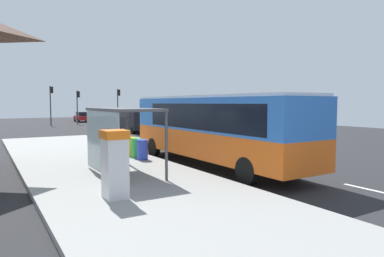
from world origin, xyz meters
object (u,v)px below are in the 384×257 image
Objects in this scene: sedan_near at (82,117)px; recycling_bin_blue at (142,150)px; ticket_machine at (115,164)px; recycling_bin_yellow at (132,147)px; traffic_light_far_side at (51,99)px; traffic_light_median at (78,102)px; bus_shelter at (115,124)px; recycling_bin_green at (137,148)px; bus at (213,126)px; white_van at (135,118)px; traffic_light_near_side at (118,101)px; recycling_bin_orange at (127,145)px.

recycling_bin_blue is (-6.50, -38.25, -0.14)m from sedan_near.
recycling_bin_yellow is at bearing 65.42° from ticket_machine.
traffic_light_far_side reaches higher than sedan_near.
recycling_bin_yellow is at bearing -98.36° from traffic_light_median.
recycling_bin_yellow is (0.00, 1.40, 0.00)m from recycling_bin_blue.
bus_shelter is (-3.31, -34.63, -1.25)m from traffic_light_far_side.
recycling_bin_green is 0.21× the size of traffic_light_median.
ticket_machine is 0.39× the size of traffic_light_far_side.
recycling_bin_green is at bearing 129.98° from bus.
recycling_bin_yellow is (0.00, 0.70, 0.00)m from recycling_bin_green.
traffic_light_far_side is (-5.40, -6.31, 2.55)m from sedan_near.
white_van is at bearing 68.46° from recycling_bin_green.
bus_shelter reaches higher than sedan_near.
ticket_machine reaches higher than recycling_bin_blue.
traffic_light_near_side reaches higher than ticket_machine.
white_van is 1.17× the size of traffic_light_median.
recycling_bin_green is at bearing -90.00° from recycling_bin_orange.
traffic_light_median is at bearing -108.96° from sedan_near.
recycling_bin_orange is at bearing -98.55° from traffic_light_median.
sedan_near is (0.10, 21.33, -0.55)m from white_van.
bus reaches higher than recycling_bin_blue.
ticket_machine is at bearing -114.58° from recycling_bin_yellow.
white_van is 16.06m from traffic_light_far_side.
ticket_machine reaches higher than recycling_bin_yellow.
traffic_light_far_side is at bearing 88.03° from recycling_bin_blue.
traffic_light_far_side reaches higher than ticket_machine.
recycling_bin_blue is 1.40m from recycling_bin_yellow.
recycling_bin_blue is 0.20× the size of traffic_light_near_side.
bus reaches higher than sedan_near.
traffic_light_near_side reaches higher than recycling_bin_orange.
recycling_bin_blue is at bearing 137.65° from bus.
white_van reaches higher than sedan_near.
traffic_light_far_side is (-1.39, 34.20, 1.50)m from bus.
ticket_machine is at bearing -109.24° from bus_shelter.
sedan_near is 0.98× the size of traffic_light_median.
sedan_near is at bearing 77.46° from ticket_machine.
traffic_light_median is at bearing 81.64° from recycling_bin_yellow.
bus_shelter reaches higher than recycling_bin_green.
white_van is at bearing -70.57° from traffic_light_far_side.
traffic_light_far_side is (1.10, 31.24, 2.69)m from recycling_bin_green.
traffic_light_far_side reaches higher than bus_shelter.
bus_shelter is at bearing -174.84° from bus.
traffic_light_near_side is (3.30, 14.22, 1.85)m from white_van.
sedan_near is 41.87m from bus_shelter.
recycling_bin_green is 32.05m from traffic_light_near_side.
bus is 11.60× the size of recycling_bin_yellow.
traffic_light_median is at bearing 78.40° from ticket_machine.
traffic_light_far_side is (1.10, 29.84, 2.69)m from recycling_bin_orange.
sedan_near is at bearing 77.99° from bus_shelter.
ticket_machine is at bearing -113.12° from white_van.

